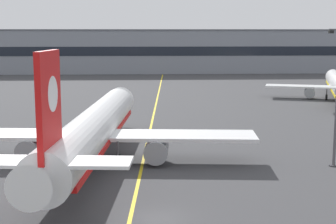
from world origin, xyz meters
name	(u,v)px	position (x,y,z in m)	size (l,w,h in m)	color
ground_plane	(155,219)	(0.00, 0.00, 0.00)	(400.00, 400.00, 0.00)	#3D3D3F
taxiway_centreline	(149,133)	(0.00, 30.00, 0.00)	(0.30, 180.00, 0.01)	yellow
airliner_foreground	(94,129)	(-5.66, 15.49, 3.37)	(32.29, 41.52, 11.65)	white
safety_cone_by_nose_gear	(117,128)	(-4.26, 32.20, 0.26)	(0.44, 0.44, 0.55)	orange
terminal_building	(159,51)	(4.49, 127.34, 6.86)	(129.20, 12.40, 13.71)	gray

